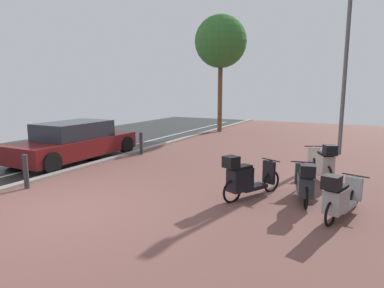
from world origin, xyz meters
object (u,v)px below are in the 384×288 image
at_px(parked_car_near, 74,142).
at_px(bollard_near, 26,172).
at_px(scooter_mid, 305,183).
at_px(street_tree, 221,42).
at_px(lamp_post, 346,57).
at_px(scooter_far, 339,197).
at_px(scooter_extra, 246,178).
at_px(scooter_near, 323,164).
at_px(bollard_far, 141,143).

bearing_deg(parked_car_near, bollard_near, -63.57).
relative_size(scooter_mid, street_tree, 0.26).
bearing_deg(parked_car_near, lamp_post, 32.92).
xyz_separation_m(scooter_far, street_tree, (-6.81, 10.73, 4.39)).
bearing_deg(scooter_far, scooter_extra, 169.54).
xyz_separation_m(scooter_near, bollard_near, (-6.29, -3.87, -0.06)).
distance_m(scooter_mid, scooter_far, 1.00).
xyz_separation_m(scooter_near, street_tree, (-6.25, 8.19, 4.33)).
height_order(bollard_near, bollard_far, bollard_near).
height_order(scooter_far, street_tree, street_tree).
distance_m(scooter_near, scooter_mid, 1.86).
xyz_separation_m(scooter_extra, bollard_near, (-4.95, -1.68, -0.05)).
bearing_deg(bollard_near, scooter_mid, 18.17).
relative_size(scooter_near, parked_car_near, 0.36).
bearing_deg(bollard_near, street_tree, 89.78).
bearing_deg(street_tree, lamp_post, -31.86).
relative_size(parked_car_near, bollard_far, 5.47).
height_order(parked_car_near, bollard_near, parked_car_near).
distance_m(scooter_mid, bollard_near, 6.47).
relative_size(lamp_post, bollard_near, 7.55).
height_order(scooter_far, parked_car_near, parked_car_near).
bearing_deg(scooter_far, street_tree, 122.42).
bearing_deg(lamp_post, bollard_near, -128.50).
bearing_deg(parked_car_near, scooter_mid, -7.10).
relative_size(scooter_near, bollard_far, 1.99).
bearing_deg(scooter_mid, bollard_near, -161.83).
bearing_deg(scooter_far, scooter_near, 102.57).
xyz_separation_m(scooter_mid, scooter_far, (0.72, -0.69, -0.00)).
distance_m(scooter_near, lamp_post, 5.17).
relative_size(scooter_near, lamp_post, 0.26).
height_order(scooter_mid, lamp_post, lamp_post).
bearing_deg(scooter_near, scooter_far, -77.43).
xyz_separation_m(parked_car_near, bollard_far, (1.47, 1.75, -0.20)).
distance_m(scooter_near, scooter_far, 2.61).
xyz_separation_m(lamp_post, bollard_near, (-6.43, -8.09, -3.04)).
bearing_deg(scooter_extra, bollard_far, 148.47).
xyz_separation_m(scooter_far, lamp_post, (-0.43, 6.76, 3.04)).
relative_size(scooter_mid, bollard_far, 2.00).
bearing_deg(parked_car_near, street_tree, 80.50).
distance_m(scooter_extra, bollard_far, 5.81).
distance_m(scooter_mid, bollard_far, 6.71).
xyz_separation_m(scooter_near, scooter_far, (0.57, -2.54, -0.06)).
height_order(parked_car_near, lamp_post, lamp_post).
xyz_separation_m(scooter_extra, bollard_far, (-4.95, 3.04, -0.06)).
bearing_deg(scooter_near, lamp_post, 88.12).
bearing_deg(scooter_extra, scooter_far, -10.46).
height_order(scooter_far, bollard_far, scooter_far).
bearing_deg(bollard_far, scooter_extra, -31.53).
bearing_deg(scooter_far, bollard_far, 153.70).
height_order(lamp_post, bollard_far, lamp_post).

